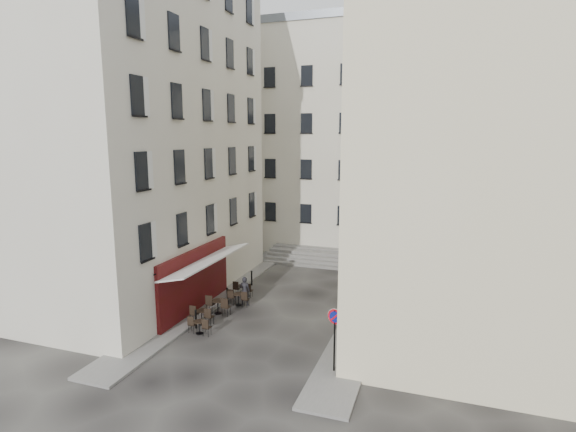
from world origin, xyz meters
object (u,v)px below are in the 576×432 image
at_px(no_parking_sign, 335,328).
at_px(bistro_table_b, 202,315).
at_px(bistro_table_a, 200,326).
at_px(pedestrian, 245,291).

bearing_deg(no_parking_sign, bistro_table_b, 175.96).
distance_m(no_parking_sign, bistro_table_a, 7.33).
bearing_deg(bistro_table_b, bistro_table_a, -65.60).
height_order(no_parking_sign, bistro_table_a, no_parking_sign).
xyz_separation_m(no_parking_sign, bistro_table_b, (-7.54, 2.61, -1.48)).
bearing_deg(pedestrian, no_parking_sign, 127.83).
height_order(bistro_table_b, pedestrian, pedestrian).
bearing_deg(pedestrian, bistro_table_b, 60.92).
relative_size(no_parking_sign, bistro_table_a, 2.29).
bearing_deg(bistro_table_b, no_parking_sign, -19.13).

